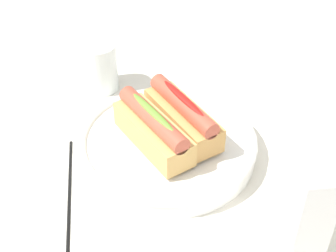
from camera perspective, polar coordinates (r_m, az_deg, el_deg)
name	(u,v)px	position (r m, az deg, el deg)	size (l,w,h in m)	color
ground_plane	(166,157)	(0.76, -0.23, -3.66)	(2.40, 2.40, 0.00)	silver
serving_bowl	(168,144)	(0.75, 0.00, -2.15)	(0.27, 0.27, 0.04)	white
hotdog_front	(153,129)	(0.71, -1.81, -0.32)	(0.16, 0.08, 0.06)	tan
hotdog_back	(183,115)	(0.73, 1.75, 1.26)	(0.16, 0.07, 0.06)	tan
water_glass	(99,69)	(0.89, -8.12, 6.70)	(0.07, 0.07, 0.09)	white
napkin_box	(298,198)	(0.61, 15.07, -8.18)	(0.11, 0.04, 0.15)	white
chopstick_near	(69,191)	(0.72, -11.53, -7.47)	(0.01, 0.01, 0.22)	black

